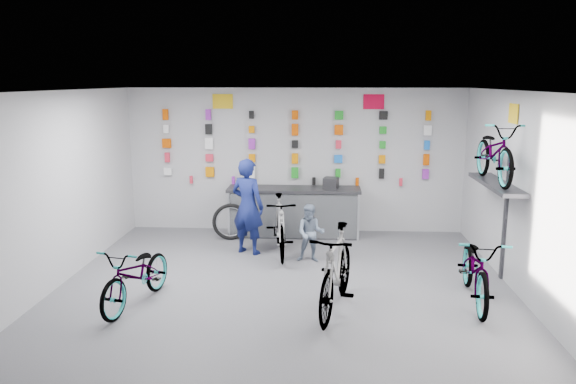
# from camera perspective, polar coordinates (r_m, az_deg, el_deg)

# --- Properties ---
(floor) EXTENTS (8.00, 8.00, 0.00)m
(floor) POSITION_cam_1_polar(r_m,az_deg,el_deg) (8.28, -0.69, -11.07)
(floor) COLOR #4E4F53
(floor) RESTS_ON ground
(ceiling) EXTENTS (8.00, 8.00, 0.00)m
(ceiling) POSITION_cam_1_polar(r_m,az_deg,el_deg) (7.66, -0.75, 10.16)
(ceiling) COLOR white
(ceiling) RESTS_ON wall_back
(wall_back) EXTENTS (7.00, 0.00, 7.00)m
(wall_back) POSITION_cam_1_polar(r_m,az_deg,el_deg) (11.77, 0.73, 3.23)
(wall_back) COLOR #ACACAE
(wall_back) RESTS_ON floor
(wall_front) EXTENTS (7.00, 0.00, 7.00)m
(wall_front) POSITION_cam_1_polar(r_m,az_deg,el_deg) (4.03, -5.04, -12.92)
(wall_front) COLOR #ACACAE
(wall_front) RESTS_ON floor
(wall_left) EXTENTS (0.00, 8.00, 8.00)m
(wall_left) POSITION_cam_1_polar(r_m,az_deg,el_deg) (8.81, -24.06, -0.50)
(wall_left) COLOR #ACACAE
(wall_left) RESTS_ON floor
(wall_right) EXTENTS (0.00, 8.00, 8.00)m
(wall_right) POSITION_cam_1_polar(r_m,az_deg,el_deg) (8.34, 24.01, -1.11)
(wall_right) COLOR #ACACAE
(wall_right) RESTS_ON floor
(counter) EXTENTS (2.70, 0.66, 1.00)m
(counter) POSITION_cam_1_polar(r_m,az_deg,el_deg) (11.50, 0.60, -2.10)
(counter) COLOR black
(counter) RESTS_ON floor
(merch_wall) EXTENTS (5.57, 0.08, 1.56)m
(merch_wall) POSITION_cam_1_polar(r_m,az_deg,el_deg) (11.66, 0.52, 4.58)
(merch_wall) COLOR white
(merch_wall) RESTS_ON wall_back
(wall_bracket) EXTENTS (0.39, 1.90, 2.00)m
(wall_bracket) POSITION_cam_1_polar(r_m,az_deg,el_deg) (9.41, 20.52, 0.24)
(wall_bracket) COLOR #333338
(wall_bracket) RESTS_ON wall_right
(sign_left) EXTENTS (0.42, 0.02, 0.30)m
(sign_left) POSITION_cam_1_polar(r_m,az_deg,el_deg) (11.81, -6.65, 9.13)
(sign_left) COLOR yellow
(sign_left) RESTS_ON wall_back
(sign_right) EXTENTS (0.42, 0.02, 0.30)m
(sign_right) POSITION_cam_1_polar(r_m,az_deg,el_deg) (11.67, 8.71, 9.05)
(sign_right) COLOR red
(sign_right) RESTS_ON wall_back
(sign_side) EXTENTS (0.02, 0.40, 0.30)m
(sign_side) POSITION_cam_1_polar(r_m,az_deg,el_deg) (9.32, 21.92, 7.41)
(sign_side) COLOR yellow
(sign_side) RESTS_ON wall_right
(bike_left) EXTENTS (0.97, 1.82, 0.91)m
(bike_left) POSITION_cam_1_polar(r_m,az_deg,el_deg) (8.29, -15.11, -8.10)
(bike_left) COLOR gray
(bike_left) RESTS_ON floor
(bike_center) EXTENTS (0.98, 2.04, 1.18)m
(bike_center) POSITION_cam_1_polar(r_m,az_deg,el_deg) (7.80, 4.92, -7.91)
(bike_center) COLOR gray
(bike_center) RESTS_ON floor
(bike_right) EXTENTS (0.86, 2.00, 1.02)m
(bike_right) POSITION_cam_1_polar(r_m,az_deg,el_deg) (8.53, 18.59, -7.34)
(bike_right) COLOR gray
(bike_right) RESTS_ON floor
(bike_service) EXTENTS (0.76, 1.87, 1.09)m
(bike_service) POSITION_cam_1_polar(r_m,az_deg,el_deg) (10.24, -0.82, -3.45)
(bike_service) COLOR gray
(bike_service) RESTS_ON floor
(bike_wall) EXTENTS (0.63, 1.80, 0.95)m
(bike_wall) POSITION_cam_1_polar(r_m,az_deg,el_deg) (9.30, 20.30, 3.81)
(bike_wall) COLOR gray
(bike_wall) RESTS_ON wall_bracket
(clerk) EXTENTS (0.76, 0.66, 1.77)m
(clerk) POSITION_cam_1_polar(r_m,az_deg,el_deg) (10.29, -4.12, -1.46)
(clerk) COLOR #111952
(clerk) RESTS_ON floor
(customer) EXTENTS (0.52, 0.42, 1.03)m
(customer) POSITION_cam_1_polar(r_m,az_deg,el_deg) (9.88, 2.31, -4.20)
(customer) COLOR slate
(customer) RESTS_ON floor
(spare_wheel) EXTENTS (0.75, 0.28, 0.74)m
(spare_wheel) POSITION_cam_1_polar(r_m,az_deg,el_deg) (11.31, -5.85, -3.03)
(spare_wheel) COLOR black
(spare_wheel) RESTS_ON floor
(register) EXTENTS (0.34, 0.36, 0.22)m
(register) POSITION_cam_1_polar(r_m,az_deg,el_deg) (11.37, 4.38, 0.92)
(register) COLOR black
(register) RESTS_ON counter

